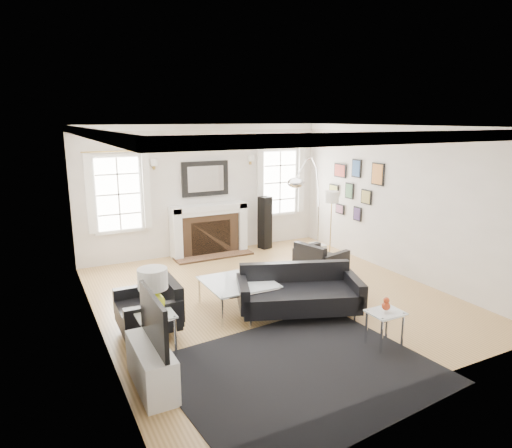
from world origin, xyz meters
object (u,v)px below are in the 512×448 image
armchair_left (152,310)px  gourd_lamp (153,288)px  fireplace (209,230)px  sofa (298,293)px  coffee_table (238,283)px  armchair_right (319,261)px  arc_floor_lamp (308,205)px

armchair_left → gourd_lamp: gourd_lamp is taller
fireplace → sofa: size_ratio=0.85×
coffee_table → gourd_lamp: bearing=-153.8°
sofa → fireplace: bearing=90.8°
fireplace → armchair_right: (1.29, -2.31, -0.24)m
fireplace → coffee_table: (-0.70, -2.99, -0.12)m
fireplace → armchair_right: fireplace is taller
sofa → armchair_right: sofa is taller
coffee_table → gourd_lamp: (-1.50, -0.74, 0.44)m
fireplace → armchair_left: 3.81m
armchair_right → coffee_table: armchair_right is taller
armchair_right → gourd_lamp: (-3.49, -1.41, 0.56)m
gourd_lamp → armchair_right: bearing=22.0°
fireplace → gourd_lamp: (-2.20, -3.73, 0.32)m
sofa → armchair_left: (-2.15, 0.38, 0.01)m
coffee_table → arc_floor_lamp: bearing=33.0°
gourd_lamp → armchair_left: bearing=79.8°
armchair_right → coffee_table: 2.10m
sofa → coffee_table: 0.94m
coffee_table → fireplace: bearing=76.9°
armchair_right → fireplace: bearing=119.1°
arc_floor_lamp → armchair_right: bearing=-107.9°
armchair_left → gourd_lamp: 0.78m
sofa → gourd_lamp: bearing=-175.6°
armchair_right → coffee_table: bearing=-161.3°
sofa → coffee_table: (-0.74, 0.57, 0.10)m
gourd_lamp → arc_floor_lamp: arc_floor_lamp is taller
fireplace → arc_floor_lamp: arc_floor_lamp is taller
fireplace → arc_floor_lamp: 2.28m
armchair_right → arc_floor_lamp: size_ratio=0.43×
armchair_right → coffee_table: size_ratio=0.95×
coffee_table → gourd_lamp: gourd_lamp is taller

